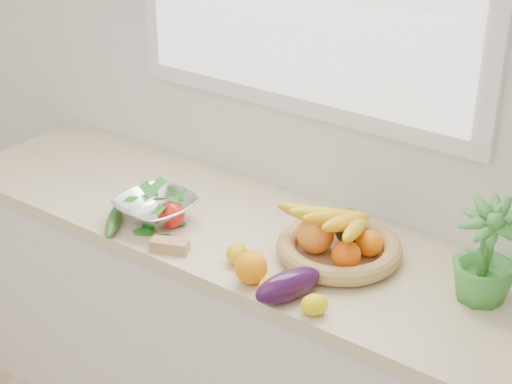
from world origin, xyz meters
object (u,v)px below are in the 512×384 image
Objects in this scene: fruit_basket at (338,241)px; eggplant at (288,285)px; potted_herb at (485,255)px; cucumber at (114,219)px; apple at (171,214)px; colander_with_spinach at (156,203)px.

eggplant is at bearing -89.60° from fruit_basket.
cucumber is at bearing -164.38° from potted_herb.
colander_with_spinach reaches higher than apple.
apple is 0.53m from eggplant.
eggplant is at bearing -11.72° from apple.
potted_herb reaches higher than fruit_basket.
cucumber is at bearing -146.88° from apple.
apple is 0.33× the size of colander_with_spinach.
potted_herb reaches higher than cucumber.
cucumber is (-0.15, -0.10, -0.02)m from apple.
colander_with_spinach is at bearing 47.38° from cucumber.
potted_herb is (0.94, 0.21, 0.09)m from apple.
fruit_basket is (-0.00, 0.27, 0.01)m from eggplant.
fruit_basket is 1.83× the size of colander_with_spinach.
colander_with_spinach reaches higher than eggplant.
colander_with_spinach is (-1.00, -0.21, -0.07)m from potted_herb.
apple is at bearing 33.12° from cucumber.
potted_herb is at bearing 6.66° from fruit_basket.
eggplant is 0.43× the size of fruit_basket.
apple is at bearing -167.66° from potted_herb.
potted_herb is (1.10, 0.31, 0.12)m from cucumber.
potted_herb is 0.43m from fruit_basket.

